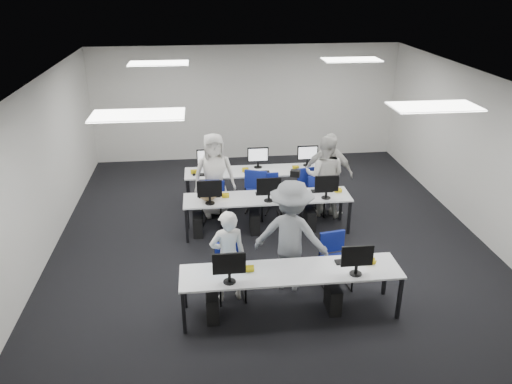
{
  "coord_description": "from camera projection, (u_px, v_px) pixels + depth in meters",
  "views": [
    {
      "loc": [
        -1.18,
        -8.41,
        4.68
      ],
      "look_at": [
        -0.26,
        -0.15,
        1.0
      ],
      "focal_mm": 35.0,
      "sensor_mm": 36.0,
      "label": 1
    }
  ],
  "objects": [
    {
      "name": "room",
      "position": [
        269.0,
        163.0,
        9.05
      ],
      "size": [
        9.0,
        9.02,
        3.0
      ],
      "color": "black",
      "rests_on": "ground"
    },
    {
      "name": "ceiling_panels",
      "position": [
        270.0,
        81.0,
        8.45
      ],
      "size": [
        5.2,
        4.6,
        0.02
      ],
      "color": "white",
      "rests_on": "room"
    },
    {
      "name": "desk_front",
      "position": [
        291.0,
        274.0,
        7.2
      ],
      "size": [
        3.2,
        0.7,
        0.73
      ],
      "color": "white",
      "rests_on": "ground"
    },
    {
      "name": "desk_mid",
      "position": [
        267.0,
        199.0,
        9.56
      ],
      "size": [
        3.2,
        0.7,
        0.73
      ],
      "color": "white",
      "rests_on": "ground"
    },
    {
      "name": "desk_back",
      "position": [
        259.0,
        172.0,
        10.83
      ],
      "size": [
        3.2,
        0.7,
        0.73
      ],
      "color": "white",
      "rests_on": "ground"
    },
    {
      "name": "equipment_front",
      "position": [
        278.0,
        294.0,
        7.29
      ],
      "size": [
        2.51,
        0.41,
        1.19
      ],
      "color": "#0D5AAB",
      "rests_on": "desk_front"
    },
    {
      "name": "equipment_mid",
      "position": [
        258.0,
        215.0,
        9.66
      ],
      "size": [
        2.91,
        0.41,
        1.19
      ],
      "color": "white",
      "rests_on": "desk_mid"
    },
    {
      "name": "equipment_back",
      "position": [
        267.0,
        185.0,
        11.0
      ],
      "size": [
        2.91,
        0.41,
        1.19
      ],
      "color": "white",
      "rests_on": "desk_back"
    },
    {
      "name": "chair_0",
      "position": [
        230.0,
        281.0,
        7.74
      ],
      "size": [
        0.48,
        0.51,
        0.88
      ],
      "rotation": [
        0.0,
        0.0,
        0.11
      ],
      "color": "navy",
      "rests_on": "ground"
    },
    {
      "name": "chair_1",
      "position": [
        335.0,
        271.0,
        8.0
      ],
      "size": [
        0.51,
        0.54,
        0.9
      ],
      "rotation": [
        0.0,
        0.0,
        0.17
      ],
      "color": "navy",
      "rests_on": "ground"
    },
    {
      "name": "chair_2",
      "position": [
        214.0,
        210.0,
        10.06
      ],
      "size": [
        0.51,
        0.54,
        0.85
      ],
      "rotation": [
        0.0,
        0.0,
        -0.24
      ],
      "color": "navy",
      "rests_on": "ground"
    },
    {
      "name": "chair_3",
      "position": [
        270.0,
        204.0,
        10.3
      ],
      "size": [
        0.46,
        0.5,
        0.89
      ],
      "rotation": [
        0.0,
        0.0,
        0.05
      ],
      "color": "navy",
      "rests_on": "ground"
    },
    {
      "name": "chair_4",
      "position": [
        310.0,
        201.0,
        10.39
      ],
      "size": [
        0.55,
        0.58,
        0.96
      ],
      "rotation": [
        0.0,
        0.0,
        0.17
      ],
      "color": "navy",
      "rests_on": "ground"
    },
    {
      "name": "chair_5",
      "position": [
        210.0,
        204.0,
        10.29
      ],
      "size": [
        0.45,
        0.49,
        0.89
      ],
      "rotation": [
        0.0,
        0.0,
        0.04
      ],
      "color": "navy",
      "rests_on": "ground"
    },
    {
      "name": "chair_6",
      "position": [
        258.0,
        197.0,
        10.56
      ],
      "size": [
        0.63,
        0.66,
        0.98
      ],
      "rotation": [
        0.0,
        0.0,
        -0.35
      ],
      "color": "navy",
      "rests_on": "ground"
    },
    {
      "name": "chair_7",
      "position": [
        315.0,
        200.0,
        10.5
      ],
      "size": [
        0.45,
        0.49,
        0.89
      ],
      "rotation": [
        0.0,
        0.0,
        0.03
      ],
      "color": "navy",
      "rests_on": "ground"
    },
    {
      "name": "handbag",
      "position": [
        209.0,
        192.0,
        9.33
      ],
      "size": [
        0.47,
        0.39,
        0.33
      ],
      "primitive_type": "ellipsoid",
      "rotation": [
        0.0,
        0.0,
        0.42
      ],
      "color": "tan",
      "rests_on": "desk_mid"
    },
    {
      "name": "student_0",
      "position": [
        228.0,
        256.0,
        7.5
      ],
      "size": [
        0.61,
        0.45,
        1.51
      ],
      "primitive_type": "imported",
      "rotation": [
        0.0,
        0.0,
        3.32
      ],
      "color": "silver",
      "rests_on": "ground"
    },
    {
      "name": "student_1",
      "position": [
        325.0,
        176.0,
        10.2
      ],
      "size": [
        1.01,
        0.9,
        1.7
      ],
      "primitive_type": "imported",
      "rotation": [
        0.0,
        0.0,
        2.76
      ],
      "color": "silver",
      "rests_on": "ground"
    },
    {
      "name": "student_2",
      "position": [
        214.0,
        175.0,
        10.18
      ],
      "size": [
        0.92,
        0.66,
        1.75
      ],
      "primitive_type": "imported",
      "rotation": [
        0.0,
        0.0,
        0.13
      ],
      "color": "silver",
      "rests_on": "ground"
    },
    {
      "name": "student_3",
      "position": [
        328.0,
        173.0,
        10.32
      ],
      "size": [
        1.09,
        0.76,
        1.72
      ],
      "primitive_type": "imported",
      "rotation": [
        0.0,
        0.0,
        -0.38
      ],
      "color": "silver",
      "rests_on": "ground"
    },
    {
      "name": "photographer",
      "position": [
        291.0,
        236.0,
        7.75
      ],
      "size": [
        1.35,
        1.06,
        1.83
      ],
      "primitive_type": "imported",
      "rotation": [
        0.0,
        0.0,
        2.77
      ],
      "color": "gray",
      "rests_on": "ground"
    },
    {
      "name": "dslr_camera",
      "position": [
        295.0,
        173.0,
        7.51
      ],
      "size": [
        0.2,
        0.22,
        0.1
      ],
      "primitive_type": "cube",
      "rotation": [
        0.0,
        0.0,
        2.77
      ],
      "color": "black",
      "rests_on": "photographer"
    }
  ]
}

